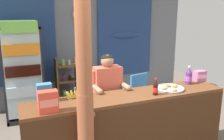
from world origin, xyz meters
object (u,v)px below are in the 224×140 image
stall_counter (132,125)px  soda_bottle_cola (155,88)px  snack_box_crackers (48,102)px  banana_bunch (76,94)px  drink_fridge (22,67)px  plastic_lawn_chair (135,90)px  pastry_tray (170,88)px  soda_bottle_grape_soda (189,76)px  timber_post (85,98)px  snack_box_wafer (200,76)px  snack_box_biscuit (44,93)px  bottle_shelf_rack (67,82)px  shopkeeper (108,91)px

stall_counter → soda_bottle_cola: bearing=-3.3°
snack_box_crackers → banana_bunch: 0.51m
drink_fridge → banana_bunch: drink_fridge is taller
snack_box_crackers → plastic_lawn_chair: bearing=40.4°
drink_fridge → pastry_tray: (1.92, -2.06, -0.04)m
soda_bottle_grape_soda → timber_post: bearing=-164.3°
snack_box_wafer → snack_box_biscuit: (-2.45, 0.01, 0.03)m
bottle_shelf_rack → soda_bottle_grape_soda: 2.66m
soda_bottle_cola → bottle_shelf_rack: bearing=106.3°
stall_counter → pastry_tray: pastry_tray is taller
shopkeeper → snack_box_crackers: size_ratio=5.88×
shopkeeper → snack_box_wafer: (1.50, -0.27, 0.14)m
drink_fridge → plastic_lawn_chair: bearing=-14.0°
plastic_lawn_chair → snack_box_wafer: bearing=-70.4°
stall_counter → banana_bunch: banana_bunch is taller
soda_bottle_grape_soda → banana_bunch: bearing=179.1°
timber_post → snack_box_wafer: timber_post is taller
snack_box_wafer → pastry_tray: size_ratio=0.45×
plastic_lawn_chair → pastry_tray: 1.63m
soda_bottle_cola → banana_bunch: 1.07m
timber_post → pastry_tray: (1.39, 0.39, -0.18)m
timber_post → bottle_shelf_rack: timber_post is taller
plastic_lawn_chair → soda_bottle_grape_soda: (0.20, -1.40, 0.63)m
shopkeeper → snack_box_biscuit: 1.00m
stall_counter → banana_bunch: size_ratio=10.42×
banana_bunch → snack_box_biscuit: bearing=172.8°
snack_box_wafer → snack_box_crackers: 2.48m
bottle_shelf_rack → snack_box_crackers: bearing=-106.6°
plastic_lawn_chair → snack_box_biscuit: bearing=-146.2°
shopkeeper → snack_box_biscuit: shopkeeper is taller
stall_counter → timber_post: 0.99m
snack_box_wafer → pastry_tray: bearing=-165.0°
plastic_lawn_chair → shopkeeper: (-1.02, -1.07, 0.44)m
shopkeeper → banana_bunch: (-0.56, -0.30, 0.12)m
shopkeeper → banana_bunch: bearing=-151.7°
stall_counter → soda_bottle_grape_soda: 1.22m
snack_box_wafer → soda_bottle_grape_soda: bearing=-166.8°
shopkeeper → pastry_tray: 0.92m
stall_counter → shopkeeper: size_ratio=1.91×
bottle_shelf_rack → snack_box_biscuit: bearing=-109.1°
plastic_lawn_chair → snack_box_crackers: snack_box_crackers is taller
plastic_lawn_chair → soda_bottle_grape_soda: bearing=-81.8°
soda_bottle_grape_soda → soda_bottle_cola: bearing=-162.2°
snack_box_wafer → banana_bunch: 2.06m
soda_bottle_grape_soda → pastry_tray: soda_bottle_grape_soda is taller
drink_fridge → snack_box_wafer: (2.62, -1.87, 0.02)m
plastic_lawn_chair → banana_bunch: banana_bunch is taller
stall_counter → drink_fridge: drink_fridge is taller
shopkeeper → snack_box_wafer: 1.53m
stall_counter → drink_fridge: 2.54m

